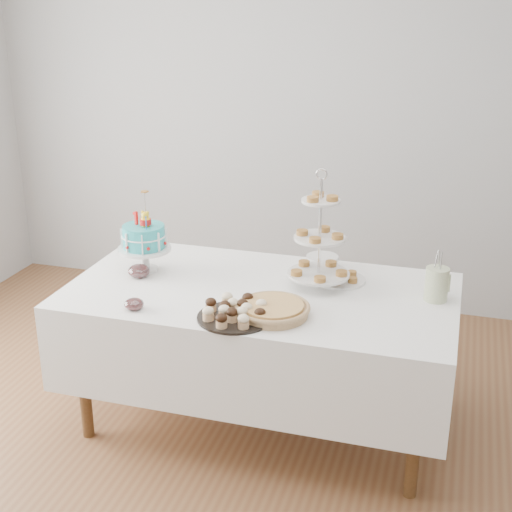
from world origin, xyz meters
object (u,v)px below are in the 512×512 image
(table, at_px, (260,331))
(cupcake_tray, at_px, (235,311))
(plate_stack, at_px, (322,262))
(utensil_pitcher, at_px, (437,283))
(pastry_plate, at_px, (340,278))
(birthday_cake, at_px, (145,250))
(tiered_stand, at_px, (320,239))
(jam_bowl_b, at_px, (139,271))
(jam_bowl_a, at_px, (134,304))
(pie, at_px, (273,309))

(table, xyz_separation_m, cupcake_tray, (-0.02, -0.35, 0.27))
(plate_stack, distance_m, utensil_pitcher, 0.66)
(pastry_plate, distance_m, utensil_pitcher, 0.50)
(birthday_cake, bearing_deg, plate_stack, 43.36)
(tiered_stand, bearing_deg, birthday_cake, -176.55)
(table, relative_size, birthday_cake, 4.48)
(jam_bowl_b, xyz_separation_m, utensil_pitcher, (1.49, 0.14, 0.06))
(pastry_plate, bearing_deg, utensil_pitcher, -12.05)
(tiered_stand, bearing_deg, pastry_plate, 45.60)
(jam_bowl_a, xyz_separation_m, utensil_pitcher, (1.34, 0.51, 0.06))
(birthday_cake, xyz_separation_m, plate_stack, (0.89, 0.31, -0.08))
(tiered_stand, xyz_separation_m, pastry_plate, (0.09, 0.10, -0.24))
(jam_bowl_a, relative_size, jam_bowl_b, 0.81)
(tiered_stand, height_order, jam_bowl_a, tiered_stand)
(plate_stack, bearing_deg, utensil_pitcher, -23.07)
(cupcake_tray, height_order, jam_bowl_a, cupcake_tray)
(tiered_stand, height_order, jam_bowl_b, tiered_stand)
(pie, distance_m, pastry_plate, 0.54)
(plate_stack, bearing_deg, pie, -98.49)
(pastry_plate, height_order, utensil_pitcher, utensil_pitcher)
(plate_stack, xyz_separation_m, pastry_plate, (0.13, -0.16, -0.02))
(pie, distance_m, jam_bowl_a, 0.65)
(plate_stack, xyz_separation_m, jam_bowl_b, (-0.88, -0.40, -0.00))
(pie, bearing_deg, jam_bowl_b, 162.32)
(birthday_cake, xyz_separation_m, utensil_pitcher, (1.50, 0.05, -0.03))
(cupcake_tray, distance_m, pie, 0.17)
(birthday_cake, bearing_deg, jam_bowl_b, -62.61)
(plate_stack, distance_m, pastry_plate, 0.20)
(cupcake_tray, xyz_separation_m, jam_bowl_a, (-0.48, -0.04, -0.01))
(birthday_cake, distance_m, utensil_pitcher, 1.50)
(table, height_order, cupcake_tray, cupcake_tray)
(tiered_stand, distance_m, jam_bowl_a, 0.95)
(cupcake_tray, height_order, plate_stack, cupcake_tray)
(table, xyz_separation_m, pie, (0.14, -0.27, 0.26))
(plate_stack, relative_size, utensil_pitcher, 0.68)
(birthday_cake, bearing_deg, pastry_plate, 32.73)
(tiered_stand, bearing_deg, utensil_pitcher, -0.56)
(plate_stack, bearing_deg, jam_bowl_a, -133.55)
(jam_bowl_b, height_order, utensil_pitcher, utensil_pitcher)
(birthday_cake, distance_m, pastry_plate, 1.03)
(jam_bowl_a, xyz_separation_m, jam_bowl_b, (-0.15, 0.37, 0.01))
(pie, height_order, plate_stack, plate_stack)
(tiered_stand, bearing_deg, plate_stack, 97.25)
(jam_bowl_b, distance_m, utensil_pitcher, 1.50)
(pastry_plate, relative_size, jam_bowl_b, 2.27)
(cupcake_tray, xyz_separation_m, jam_bowl_b, (-0.63, 0.33, -0.01))
(pastry_plate, bearing_deg, plate_stack, 129.13)
(table, height_order, tiered_stand, tiered_stand)
(table, relative_size, jam_bowl_b, 16.87)
(jam_bowl_a, bearing_deg, tiered_stand, 34.09)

